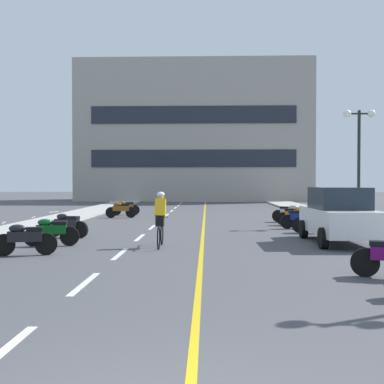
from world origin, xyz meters
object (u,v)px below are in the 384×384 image
object	(u,v)px
motorcycle_6	(314,221)
motorcycle_11	(125,207)
parked_car_near	(339,215)
motorcycle_3	(25,238)
street_lamp_mid	(359,140)
motorcycle_8	(295,215)
motorcycle_9	(290,213)
cyclist_rider	(160,218)
motorcycle_10	(121,209)
motorcycle_7	(300,218)
motorcycle_4	(51,231)
motorcycle_5	(67,224)

from	to	relation	value
motorcycle_6	motorcycle_11	distance (m)	13.46
parked_car_near	motorcycle_3	size ratio (longest dim) A/B	2.53
street_lamp_mid	motorcycle_8	size ratio (longest dim) A/B	3.05
motorcycle_6	motorcycle_8	world-z (taller)	same
motorcycle_9	cyclist_rider	size ratio (longest dim) A/B	0.96
motorcycle_8	cyclist_rider	distance (m)	9.37
motorcycle_6	street_lamp_mid	bearing A→B (deg)	52.19
parked_car_near	motorcycle_3	xyz separation A→B (m)	(-9.24, -3.02, -0.44)
parked_car_near	motorcycle_3	distance (m)	9.73
motorcycle_3	cyclist_rider	bearing A→B (deg)	28.31
motorcycle_8	motorcycle_10	size ratio (longest dim) A/B	1.00
motorcycle_3	motorcycle_9	distance (m)	14.49
parked_car_near	motorcycle_7	bearing A→B (deg)	93.93
parked_car_near	motorcycle_7	distance (m)	4.97
street_lamp_mid	parked_car_near	distance (m)	7.78
motorcycle_4	motorcycle_5	distance (m)	2.39
motorcycle_4	motorcycle_7	size ratio (longest dim) A/B	1.00
motorcycle_5	motorcycle_11	size ratio (longest dim) A/B	1.01
parked_car_near	motorcycle_8	xyz separation A→B (m)	(-0.26, 6.47, -0.44)
motorcycle_4	motorcycle_5	xyz separation A→B (m)	(-0.19, 2.39, 0.00)
parked_car_near	motorcycle_6	size ratio (longest dim) A/B	2.53
parked_car_near	motorcycle_11	bearing A→B (deg)	125.09
parked_car_near	cyclist_rider	xyz separation A→B (m)	(-5.73, -1.13, -0.03)
motorcycle_3	motorcycle_8	bearing A→B (deg)	46.59
motorcycle_7	cyclist_rider	xyz separation A→B (m)	(-5.39, -6.07, 0.41)
motorcycle_4	motorcycle_3	bearing A→B (deg)	-92.85
motorcycle_3	motorcycle_10	world-z (taller)	same
motorcycle_7	cyclist_rider	size ratio (longest dim) A/B	0.96
parked_car_near	motorcycle_9	size ratio (longest dim) A/B	2.49
motorcycle_11	cyclist_rider	distance (m)	14.60
street_lamp_mid	motorcycle_6	xyz separation A→B (m)	(-2.79, -3.59, -3.43)
motorcycle_7	motorcycle_8	xyz separation A→B (m)	(0.08, 1.52, 0.00)
motorcycle_3	motorcycle_4	distance (m)	1.98
motorcycle_3	street_lamp_mid	bearing A→B (deg)	39.17
parked_car_near	motorcycle_4	bearing A→B (deg)	-173.45
parked_car_near	motorcycle_4	world-z (taller)	parked_car_near
motorcycle_7	motorcycle_10	xyz separation A→B (m)	(-8.73, 6.02, 0.00)
motorcycle_4	motorcycle_8	world-z (taller)	same
motorcycle_7	motorcycle_6	bearing A→B (deg)	-83.60
street_lamp_mid	motorcycle_6	distance (m)	5.69
motorcycle_9	cyclist_rider	world-z (taller)	cyclist_rider
motorcycle_9	motorcycle_10	size ratio (longest dim) A/B	1.00
motorcycle_5	motorcycle_11	world-z (taller)	same
parked_car_near	motorcycle_10	distance (m)	14.24
motorcycle_5	motorcycle_9	distance (m)	11.48
motorcycle_9	motorcycle_5	bearing A→B (deg)	-142.59
motorcycle_4	motorcycle_10	bearing A→B (deg)	89.65
motorcycle_3	motorcycle_10	bearing A→B (deg)	89.29
motorcycle_9	motorcycle_11	size ratio (longest dim) A/B	1.03
parked_car_near	cyclist_rider	world-z (taller)	parked_car_near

